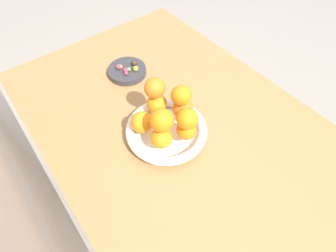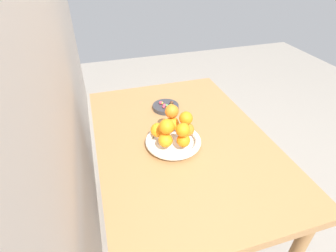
{
  "view_description": "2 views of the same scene",
  "coord_description": "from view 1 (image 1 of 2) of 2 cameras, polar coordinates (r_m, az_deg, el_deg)",
  "views": [
    {
      "loc": [
        -0.41,
        0.33,
        1.38
      ],
      "look_at": [
        -0.08,
        0.08,
        0.84
      ],
      "focal_mm": 28.0,
      "sensor_mm": 36.0,
      "label": 1
    },
    {
      "loc": [
        -0.88,
        0.33,
        1.47
      ],
      "look_at": [
        -0.04,
        0.08,
        0.85
      ],
      "focal_mm": 28.0,
      "sensor_mm": 36.0,
      "label": 2
    }
  ],
  "objects": [
    {
      "name": "candy_ball_3",
      "position": [
        0.97,
        -7.35,
        13.42
      ],
      "size": [
        0.02,
        0.02,
        0.02
      ],
      "primitive_type": "sphere",
      "color": "#472819",
      "rests_on": "candy_dish"
    },
    {
      "name": "orange_8",
      "position": [
        0.73,
        -2.89,
        8.26
      ],
      "size": [
        0.06,
        0.06,
        0.06
      ],
      "primitive_type": "sphere",
      "color": "orange",
      "rests_on": "orange_4"
    },
    {
      "name": "candy_ball_6",
      "position": [
        0.94,
        -9.1,
        11.31
      ],
      "size": [
        0.02,
        0.02,
        0.02
      ],
      "primitive_type": "sphere",
      "color": "#C6384C",
      "rests_on": "candy_dish"
    },
    {
      "name": "dining_table",
      "position": [
        0.9,
        0.85,
        -1.64
      ],
      "size": [
        1.1,
        0.76,
        0.74
      ],
      "color": "#9E7042",
      "rests_on": "ground_plane"
    },
    {
      "name": "candy_ball_4",
      "position": [
        0.97,
        -10.31,
        12.58
      ],
      "size": [
        0.01,
        0.01,
        0.01
      ],
      "primitive_type": "sphere",
      "color": "gold",
      "rests_on": "candy_dish"
    },
    {
      "name": "ground_plane",
      "position": [
        1.48,
        0.54,
        -16.58
      ],
      "size": [
        6.0,
        6.0,
        0.0
      ],
      "primitive_type": "plane",
      "color": "gray"
    },
    {
      "name": "orange_2",
      "position": [
        0.72,
        4.04,
        -0.85
      ],
      "size": [
        0.06,
        0.06,
        0.06
      ],
      "primitive_type": "sphere",
      "color": "orange",
      "rests_on": "fruit_bowl"
    },
    {
      "name": "orange_6",
      "position": [
        0.65,
        -1.35,
        1.24
      ],
      "size": [
        0.06,
        0.06,
        0.06
      ],
      "primitive_type": "sphere",
      "color": "orange",
      "rests_on": "orange_1"
    },
    {
      "name": "orange_4",
      "position": [
        0.77,
        -2.43,
        4.88
      ],
      "size": [
        0.06,
        0.06,
        0.06
      ],
      "primitive_type": "sphere",
      "color": "orange",
      "rests_on": "fruit_bowl"
    },
    {
      "name": "fruit_bowl",
      "position": [
        0.77,
        -0.34,
        -1.02
      ],
      "size": [
        0.24,
        0.24,
        0.04
      ],
      "color": "white",
      "rests_on": "dining_table"
    },
    {
      "name": "candy_ball_1",
      "position": [
        0.95,
        -7.04,
        12.3
      ],
      "size": [
        0.02,
        0.02,
        0.02
      ],
      "primitive_type": "sphere",
      "color": "gold",
      "rests_on": "candy_dish"
    },
    {
      "name": "orange_0",
      "position": [
        0.73,
        -5.67,
        0.84
      ],
      "size": [
        0.06,
        0.06,
        0.06
      ],
      "primitive_type": "sphere",
      "color": "orange",
      "rests_on": "fruit_bowl"
    },
    {
      "name": "candy_ball_2",
      "position": [
        0.95,
        -8.69,
        11.99
      ],
      "size": [
        0.01,
        0.01,
        0.01
      ],
      "primitive_type": "sphere",
      "color": "#4C9947",
      "rests_on": "candy_dish"
    },
    {
      "name": "candy_ball_0",
      "position": [
        0.97,
        -10.74,
        12.51
      ],
      "size": [
        0.02,
        0.02,
        0.02
      ],
      "primitive_type": "sphere",
      "color": "#C6384C",
      "rests_on": "candy_dish"
    },
    {
      "name": "orange_1",
      "position": [
        0.7,
        -1.39,
        -2.53
      ],
      "size": [
        0.06,
        0.06,
        0.06
      ],
      "primitive_type": "sphere",
      "color": "orange",
      "rests_on": "fruit_bowl"
    },
    {
      "name": "candy_dish",
      "position": [
        0.98,
        -8.72,
        11.82
      ],
      "size": [
        0.14,
        0.14,
        0.02
      ],
      "primitive_type": "cylinder",
      "color": "#333338",
      "rests_on": "dining_table"
    },
    {
      "name": "orange_7",
      "position": [
        0.71,
        2.87,
        6.63
      ],
      "size": [
        0.06,
        0.06,
        0.06
      ],
      "primitive_type": "sphere",
      "color": "orange",
      "rests_on": "orange_3"
    },
    {
      "name": "candy_ball_5",
      "position": [
        0.95,
        -9.19,
        11.92
      ],
      "size": [
        0.02,
        0.02,
        0.02
      ],
      "primitive_type": "sphere",
      "color": "#C6384C",
      "rests_on": "candy_dish"
    },
    {
      "name": "orange_5",
      "position": [
        0.67,
        4.23,
        1.58
      ],
      "size": [
        0.06,
        0.06,
        0.06
      ],
      "primitive_type": "sphere",
      "color": "orange",
      "rests_on": "orange_2"
    },
    {
      "name": "orange_3",
      "position": [
        0.76,
        3.28,
        3.77
      ],
      "size": [
        0.06,
        0.06,
        0.06
      ],
      "primitive_type": "sphere",
      "color": "orange",
      "rests_on": "fruit_bowl"
    }
  ]
}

